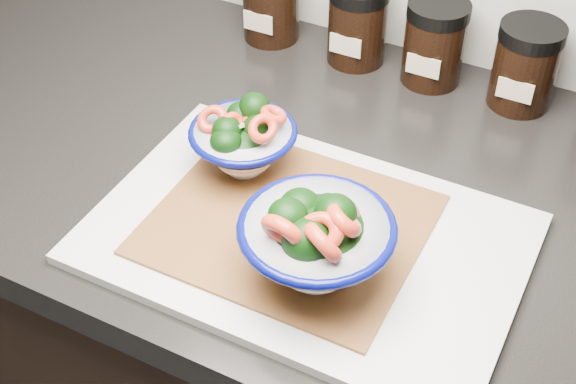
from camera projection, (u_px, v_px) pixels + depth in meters
The scene contains 9 objects.
countertop at pixel (401, 210), 0.92m from camera, with size 3.50×0.60×0.04m, color black.
cutting_board at pixel (306, 238), 0.85m from camera, with size 0.45×0.30×0.01m, color beige.
bamboo_mat at pixel (288, 224), 0.85m from camera, with size 0.28×0.24×0.00m, color #945C2C.
bowl_left at pixel (243, 140), 0.89m from camera, with size 0.12×0.12×0.10m.
bowl_right at pixel (316, 240), 0.76m from camera, with size 0.15×0.15×0.12m.
spice_jar_a at pixel (271, 1), 1.13m from camera, with size 0.08×0.08×0.11m.
spice_jar_b at pixel (358, 23), 1.08m from camera, with size 0.08×0.08×0.11m.
spice_jar_c at pixel (434, 43), 1.05m from camera, with size 0.08×0.08×0.11m.
spice_jar_d at pixel (525, 66), 1.01m from camera, with size 0.08×0.08×0.11m.
Camera 1 is at (0.19, 0.79, 1.51)m, focal length 50.00 mm.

